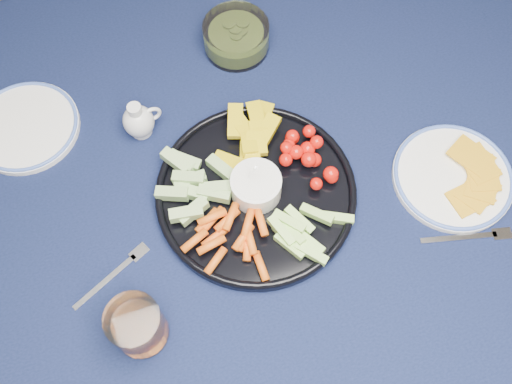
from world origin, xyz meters
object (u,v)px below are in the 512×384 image
object	(u,v)px
dining_table	(196,194)
cheese_plate	(453,176)
crudite_platter	(255,191)
side_plate_extra	(25,127)
pickle_bowl	(236,38)
juice_tumbler	(138,327)
creamer_pitcher	(139,121)

from	to	relation	value
dining_table	cheese_plate	bearing A→B (deg)	-20.34
crudite_platter	side_plate_extra	world-z (taller)	crudite_platter
pickle_bowl	juice_tumbler	xyz separation A→B (m)	(-0.32, -0.50, 0.02)
pickle_bowl	cheese_plate	world-z (taller)	pickle_bowl
dining_table	creamer_pitcher	distance (m)	0.18
crudite_platter	cheese_plate	bearing A→B (deg)	-13.43
pickle_bowl	side_plate_extra	bearing A→B (deg)	-172.54
cheese_plate	juice_tumbler	size ratio (longest dim) A/B	2.16
juice_tumbler	side_plate_extra	size ratio (longest dim) A/B	0.50
crudite_platter	dining_table	bearing A→B (deg)	139.21
pickle_bowl	cheese_plate	xyz separation A→B (m)	(0.28, -0.41, -0.02)
creamer_pitcher	cheese_plate	bearing A→B (deg)	-29.06
dining_table	pickle_bowl	xyz separation A→B (m)	(0.17, 0.25, 0.12)
cheese_plate	side_plate_extra	bearing A→B (deg)	153.41
cheese_plate	juice_tumbler	xyz separation A→B (m)	(-0.60, -0.09, 0.03)
dining_table	crudite_platter	size ratio (longest dim) A/B	4.68
crudite_platter	cheese_plate	xyz separation A→B (m)	(0.35, -0.08, -0.01)
side_plate_extra	crudite_platter	bearing A→B (deg)	-36.97
crudite_platter	creamer_pitcher	world-z (taller)	crudite_platter
dining_table	crudite_platter	bearing A→B (deg)	-40.79
dining_table	side_plate_extra	distance (m)	0.34
dining_table	creamer_pitcher	size ratio (longest dim) A/B	20.58
side_plate_extra	juice_tumbler	bearing A→B (deg)	-75.50
pickle_bowl	juice_tumbler	size ratio (longest dim) A/B	1.31
pickle_bowl	creamer_pitcher	bearing A→B (deg)	-150.21
juice_tumbler	cheese_plate	bearing A→B (deg)	8.33
creamer_pitcher	cheese_plate	size ratio (longest dim) A/B	0.37
cheese_plate	creamer_pitcher	bearing A→B (deg)	150.94
creamer_pitcher	juice_tumbler	bearing A→B (deg)	-103.86
crudite_platter	juice_tumbler	xyz separation A→B (m)	(-0.25, -0.17, 0.02)
juice_tumbler	side_plate_extra	xyz separation A→B (m)	(-0.11, 0.44, -0.04)
creamer_pitcher	juice_tumbler	size ratio (longest dim) A/B	0.81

